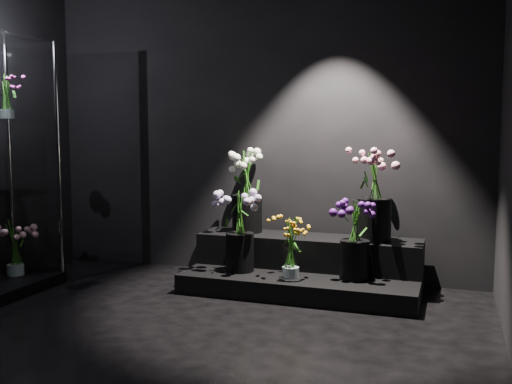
% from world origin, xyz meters
% --- Properties ---
extents(floor, '(4.00, 4.00, 0.00)m').
position_xyz_m(floor, '(0.00, 0.00, 0.00)').
color(floor, black).
rests_on(floor, ground).
extents(wall_back, '(4.00, 0.00, 4.00)m').
position_xyz_m(wall_back, '(0.00, 2.00, 1.40)').
color(wall_back, black).
rests_on(wall_back, floor).
extents(display_riser, '(1.86, 0.83, 0.41)m').
position_xyz_m(display_riser, '(0.54, 1.63, 0.17)').
color(display_riser, black).
rests_on(display_riser, floor).
extents(bouquet_orange_bells, '(0.26, 0.26, 0.47)m').
position_xyz_m(bouquet_orange_bells, '(0.50, 1.35, 0.40)').
color(bouquet_orange_bells, white).
rests_on(bouquet_orange_bells, display_riser).
extents(bouquet_lilac, '(0.42, 0.42, 0.67)m').
position_xyz_m(bouquet_lilac, '(0.05, 1.42, 0.55)').
color(bouquet_lilac, black).
rests_on(bouquet_lilac, display_riser).
extents(bouquet_purple, '(0.42, 0.42, 0.60)m').
position_xyz_m(bouquet_purple, '(0.97, 1.47, 0.51)').
color(bouquet_purple, black).
rests_on(bouquet_purple, display_riser).
extents(bouquet_cream_roses, '(0.42, 0.42, 0.70)m').
position_xyz_m(bouquet_cream_roses, '(-0.01, 1.77, 0.81)').
color(bouquet_cream_roses, black).
rests_on(bouquet_cream_roses, display_riser).
extents(bouquet_pink_roses, '(0.45, 0.45, 0.74)m').
position_xyz_m(bouquet_pink_roses, '(1.08, 1.71, 0.83)').
color(bouquet_pink_roses, black).
rests_on(bouquet_pink_roses, display_riser).
extents(bouquet_case_magenta, '(0.25, 0.25, 0.34)m').
position_xyz_m(bouquet_case_magenta, '(-1.67, 0.80, 1.56)').
color(bouquet_case_magenta, white).
rests_on(bouquet_case_magenta, display_case).
extents(bouquet_case_base_pink, '(0.41, 0.41, 0.47)m').
position_xyz_m(bouquet_case_base_pink, '(-1.74, 0.90, 0.34)').
color(bouquet_case_base_pink, white).
rests_on(bouquet_case_base_pink, display_case).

